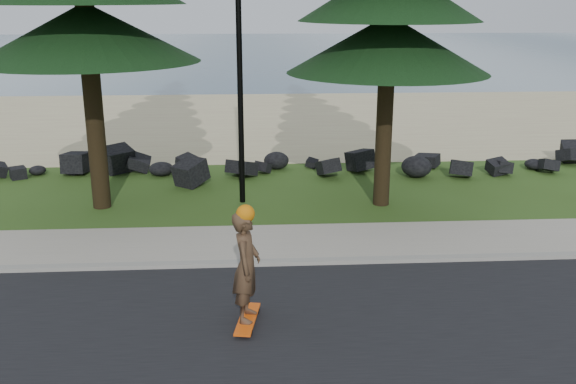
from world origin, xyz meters
name	(u,v)px	position (x,y,z in m)	size (l,w,h in m)	color
ground	(242,249)	(0.00, 0.00, 0.00)	(160.00, 160.00, 0.00)	#304C18
road	(239,368)	(0.00, -4.50, 0.01)	(160.00, 7.00, 0.02)	black
kerb	(241,264)	(0.00, -0.90, 0.05)	(160.00, 0.20, 0.10)	gray
sidewalk	(242,243)	(0.00, 0.20, 0.04)	(160.00, 2.00, 0.08)	gray
beach_sand	(244,120)	(0.00, 14.50, 0.01)	(160.00, 15.00, 0.01)	tan
ocean	(246,50)	(0.00, 51.00, 0.00)	(160.00, 58.00, 0.01)	#365468
seawall_boulders	(243,177)	(0.00, 5.60, 0.00)	(60.00, 2.40, 1.10)	black
lamp_post	(239,36)	(0.00, 3.20, 4.13)	(0.25, 0.14, 8.14)	black
skateboarder	(246,267)	(0.13, -3.24, 1.01)	(0.53, 1.11, 2.00)	#EF530E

